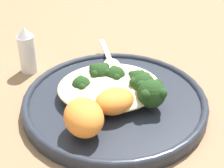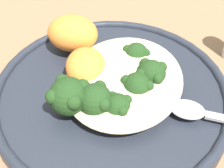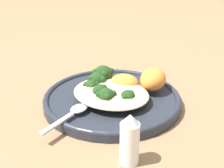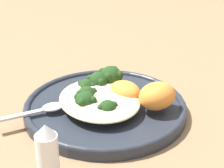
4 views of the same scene
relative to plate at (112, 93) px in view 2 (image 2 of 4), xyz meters
The scene contains 12 objects.
ground_plane 0.02m from the plate, 119.52° to the right, with size 4.00×4.00×0.00m, color #846647.
plate is the anchor object (origin of this frame).
quinoa_mound 0.03m from the plate, 109.09° to the left, with size 0.16×0.14×0.02m, color beige.
broccoli_stalk_0 0.06m from the plate, 35.58° to the right, with size 0.11×0.05×0.04m.
broccoli_stalk_1 0.05m from the plate, ahead, with size 0.08×0.04×0.04m.
broccoli_stalk_2 0.03m from the plate, 19.06° to the left, with size 0.10×0.08×0.03m.
broccoli_stalk_3 0.03m from the plate, 82.37° to the left, with size 0.05×0.10×0.03m.
broccoli_stalk_4 0.05m from the plate, 115.51° to the left, with size 0.03×0.10×0.03m.
broccoli_stalk_5 0.05m from the plate, 166.50° to the left, with size 0.07×0.06×0.03m.
sweet_potato_chunk_0 0.04m from the plate, 94.43° to the right, with size 0.06×0.05×0.03m, color orange.
sweet_potato_chunk_1 0.10m from the plate, 127.20° to the right, with size 0.07×0.05×0.05m, color orange.
spoon 0.11m from the plate, 84.50° to the left, with size 0.03×0.12×0.01m.
Camera 2 is at (0.25, 0.10, 0.29)m, focal length 50.00 mm.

